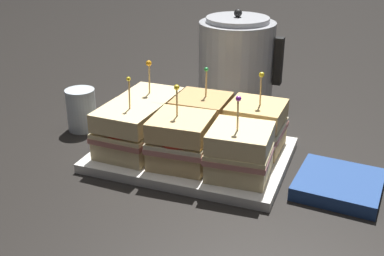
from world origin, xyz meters
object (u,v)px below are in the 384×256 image
(serving_platter, at_px, (192,155))
(sandwich_front_left, at_px, (128,132))
(sandwich_front_right, at_px, (240,152))
(sandwich_back_right, at_px, (256,126))
(napkin_stack, at_px, (339,184))
(kettle_steel, at_px, (237,59))
(sandwich_back_center, at_px, (201,119))
(drinking_glass, at_px, (81,110))
(sandwich_back_left, at_px, (152,112))
(sandwich_front_center, at_px, (182,141))

(serving_platter, xyz_separation_m, sandwich_front_left, (-0.11, -0.06, 0.05))
(sandwich_front_right, bearing_deg, sandwich_back_right, 90.09)
(napkin_stack, bearing_deg, sandwich_front_left, -174.68)
(sandwich_front_right, bearing_deg, kettle_steel, 106.96)
(sandwich_back_center, distance_m, drinking_glass, 0.28)
(drinking_glass, bearing_deg, sandwich_back_right, 1.47)
(sandwich_back_left, bearing_deg, sandwich_back_center, -1.33)
(serving_platter, bearing_deg, drinking_glass, 170.51)
(sandwich_back_right, bearing_deg, sandwich_front_right, -89.91)
(napkin_stack, bearing_deg, sandwich_back_center, 165.28)
(sandwich_front_center, height_order, sandwich_front_right, sandwich_front_center)
(sandwich_front_right, distance_m, sandwich_back_center, 0.16)
(sandwich_front_right, distance_m, napkin_stack, 0.18)
(sandwich_front_right, distance_m, sandwich_back_right, 0.11)
(sandwich_back_left, height_order, kettle_steel, kettle_steel)
(sandwich_front_center, relative_size, kettle_steel, 0.66)
(sandwich_back_right, distance_m, napkin_stack, 0.19)
(sandwich_back_right, bearing_deg, sandwich_back_center, -178.95)
(sandwich_front_left, distance_m, sandwich_front_center, 0.11)
(sandwich_front_left, xyz_separation_m, napkin_stack, (0.39, 0.04, -0.05))
(sandwich_front_right, height_order, drinking_glass, sandwich_front_right)
(sandwich_front_center, xyz_separation_m, sandwich_back_left, (-0.11, 0.11, -0.00))
(sandwich_back_left, distance_m, kettle_steel, 0.32)
(sandwich_front_center, bearing_deg, sandwich_front_left, -179.28)
(drinking_glass, bearing_deg, napkin_stack, -6.74)
(kettle_steel, bearing_deg, sandwich_back_center, -86.97)
(sandwich_front_right, bearing_deg, napkin_stack, 12.24)
(serving_platter, distance_m, drinking_glass, 0.28)
(sandwich_front_right, height_order, sandwich_back_right, sandwich_back_right)
(sandwich_front_left, bearing_deg, sandwich_back_right, 27.00)
(napkin_stack, bearing_deg, kettle_steel, 127.71)
(serving_platter, distance_m, sandwich_back_right, 0.14)
(sandwich_front_center, height_order, sandwich_back_left, sandwich_back_left)
(kettle_steel, relative_size, napkin_stack, 1.49)
(kettle_steel, height_order, napkin_stack, kettle_steel)
(sandwich_back_right, bearing_deg, sandwich_front_left, -153.00)
(kettle_steel, xyz_separation_m, drinking_glass, (-0.26, -0.32, -0.06))
(serving_platter, relative_size, drinking_glass, 3.94)
(sandwich_front_left, relative_size, sandwich_back_left, 0.98)
(sandwich_back_left, bearing_deg, sandwich_front_right, -27.02)
(sandwich_back_left, bearing_deg, drinking_glass, -176.43)
(sandwich_back_left, height_order, sandwich_back_right, sandwich_back_right)
(sandwich_front_right, distance_m, kettle_steel, 0.44)
(sandwich_back_right, bearing_deg, serving_platter, -153.00)
(sandwich_front_center, bearing_deg, sandwich_back_center, 91.06)
(sandwich_back_left, xyz_separation_m, napkin_stack, (0.39, -0.08, -0.05))
(sandwich_front_center, xyz_separation_m, sandwich_back_center, (-0.00, 0.11, 0.00))
(serving_platter, height_order, napkin_stack, napkin_stack)
(sandwich_back_right, bearing_deg, kettle_steel, 112.57)
(sandwich_front_left, relative_size, napkin_stack, 1.00)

